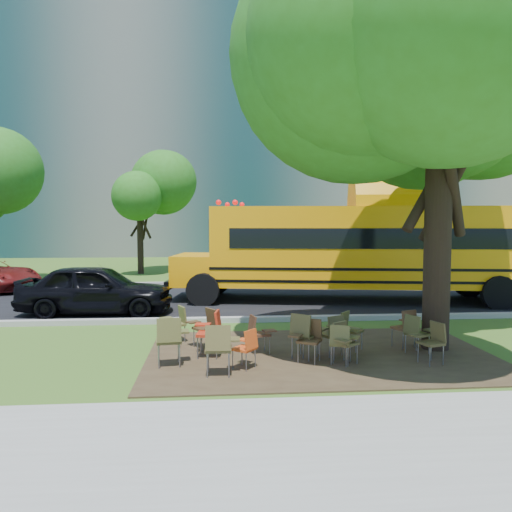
{
  "coord_description": "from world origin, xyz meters",
  "views": [
    {
      "loc": [
        -1.15,
        -10.43,
        2.75
      ],
      "look_at": [
        0.09,
        4.31,
        1.71
      ],
      "focal_mm": 35.0,
      "sensor_mm": 36.0,
      "label": 1
    }
  ],
  "objects": [
    {
      "name": "chair_1",
      "position": [
        -1.06,
        -1.8,
        0.59
      ],
      "size": [
        0.64,
        0.56,
        0.96
      ],
      "rotation": [
        0.0,
        0.0,
        -0.04
      ],
      "color": "brown",
      "rests_on": "ground"
    },
    {
      "name": "bg_tree_3",
      "position": [
        8.0,
        14.0,
        5.03
      ],
      "size": [
        5.6,
        5.6,
        7.84
      ],
      "color": "black",
      "rests_on": "ground"
    },
    {
      "name": "chair_9",
      "position": [
        -1.34,
        0.24,
        0.53
      ],
      "size": [
        0.72,
        0.58,
        0.87
      ],
      "rotation": [
        0.0,
        0.0,
        2.12
      ],
      "color": "#412A17",
      "rests_on": "ground"
    },
    {
      "name": "building_right",
      "position": [
        24.0,
        38.0,
        12.5
      ],
      "size": [
        30.0,
        16.0,
        25.0
      ],
      "primitive_type": "cube",
      "color": "slate",
      "rests_on": "ground"
    },
    {
      "name": "kerb_near",
      "position": [
        0.0,
        3.0,
        0.07
      ],
      "size": [
        80.0,
        0.25,
        0.14
      ],
      "primitive_type": "cube",
      "color": "gray",
      "rests_on": "ground"
    },
    {
      "name": "black_car",
      "position": [
        -4.61,
        4.45,
        0.75
      ],
      "size": [
        4.49,
        1.97,
        1.5
      ],
      "primitive_type": "imported",
      "rotation": [
        0.0,
        0.0,
        1.53
      ],
      "color": "black",
      "rests_on": "ground"
    },
    {
      "name": "bg_tree_2",
      "position": [
        -5.0,
        16.0,
        4.21
      ],
      "size": [
        4.8,
        4.8,
        6.62
      ],
      "color": "black",
      "rests_on": "ground"
    },
    {
      "name": "dirt_patch",
      "position": [
        1.0,
        -0.5,
        0.01
      ],
      "size": [
        7.0,
        4.5,
        0.03
      ],
      "primitive_type": "cube",
      "color": "#382819",
      "rests_on": "ground"
    },
    {
      "name": "chair_10",
      "position": [
        -0.26,
        -0.36,
        0.5
      ],
      "size": [
        0.58,
        0.55,
        0.81
      ],
      "rotation": [
        0.0,
        0.0,
        -1.35
      ],
      "color": "#442718",
      "rests_on": "ground"
    },
    {
      "name": "sidewalk",
      "position": [
        0.0,
        -5.0,
        0.02
      ],
      "size": [
        60.0,
        4.0,
        0.04
      ],
      "primitive_type": "cube",
      "color": "gray",
      "rests_on": "ground"
    },
    {
      "name": "chair_7",
      "position": [
        2.97,
        -0.7,
        0.52
      ],
      "size": [
        0.67,
        0.57,
        0.84
      ],
      "rotation": [
        0.0,
        0.0,
        -1.11
      ],
      "color": "#45421E",
      "rests_on": "ground"
    },
    {
      "name": "chair_12",
      "position": [
        1.68,
        -0.24,
        0.51
      ],
      "size": [
        0.56,
        0.71,
        0.83
      ],
      "rotation": [
        0.0,
        0.0,
        4.03
      ],
      "color": "#4C4921",
      "rests_on": "ground"
    },
    {
      "name": "asphalt_road",
      "position": [
        0.0,
        7.0,
        0.02
      ],
      "size": [
        80.0,
        8.0,
        0.04
      ],
      "primitive_type": "cube",
      "color": "black",
      "rests_on": "ground"
    },
    {
      "name": "chair_6",
      "position": [
        3.0,
        -1.35,
        0.51
      ],
      "size": [
        0.62,
        0.56,
        0.82
      ],
      "rotation": [
        0.0,
        0.0,
        1.88
      ],
      "color": "#4A3F20",
      "rests_on": "ground"
    },
    {
      "name": "chair_4",
      "position": [
        1.26,
        -1.29,
        0.5
      ],
      "size": [
        0.65,
        0.51,
        0.8
      ],
      "rotation": [
        0.0,
        0.0,
        -0.41
      ],
      "color": "brown",
      "rests_on": "ground"
    },
    {
      "name": "kerb_far",
      "position": [
        0.0,
        11.1,
        0.07
      ],
      "size": [
        80.0,
        0.25,
        0.14
      ],
      "primitive_type": "cube",
      "color": "gray",
      "rests_on": "ground"
    },
    {
      "name": "chair_0",
      "position": [
        -1.98,
        -1.13,
        0.6
      ],
      "size": [
        0.65,
        0.64,
        0.97
      ],
      "rotation": [
        0.0,
        0.0,
        0.13
      ],
      "color": "#4C4921",
      "rests_on": "ground"
    },
    {
      "name": "chair_15",
      "position": [
        -2.0,
        0.81,
        0.51
      ],
      "size": [
        0.66,
        0.57,
        0.83
      ],
      "rotation": [
        0.0,
        0.0,
        1.99
      ],
      "color": "brown",
      "rests_on": "ground"
    },
    {
      "name": "school_bus",
      "position": [
        4.62,
        5.99,
        1.87
      ],
      "size": [
        13.46,
        4.84,
        3.23
      ],
      "rotation": [
        0.0,
        0.0,
        -0.16
      ],
      "color": "orange",
      "rests_on": "ground"
    },
    {
      "name": "chair_5",
      "position": [
        1.28,
        -1.22,
        0.51
      ],
      "size": [
        0.55,
        0.69,
        0.82
      ],
      "rotation": [
        0.0,
        0.0,
        3.75
      ],
      "color": "brown",
      "rests_on": "ground"
    },
    {
      "name": "building_main",
      "position": [
        -8.0,
        36.0,
        11.0
      ],
      "size": [
        38.0,
        16.0,
        22.0
      ],
      "primitive_type": "cube",
      "color": "slate",
      "rests_on": "ground"
    },
    {
      "name": "chair_2",
      "position": [
        -0.56,
        -1.4,
        0.48
      ],
      "size": [
        0.52,
        0.66,
        0.77
      ],
      "rotation": [
        0.0,
        0.0,
        0.91
      ],
      "color": "#CF4716",
      "rests_on": "ground"
    },
    {
      "name": "chair_3",
      "position": [
        0.67,
        -1.02,
        0.52
      ],
      "size": [
        0.71,
        0.56,
        0.85
      ],
      "rotation": [
        0.0,
        0.0,
        2.66
      ],
      "color": "#4F351C",
      "rests_on": "ground"
    },
    {
      "name": "chair_8",
      "position": [
        -1.21,
        -0.53,
        0.6
      ],
      "size": [
        0.57,
        0.69,
        0.96
      ],
      "rotation": [
        0.0,
        0.0,
        1.43
      ],
      "color": "#A82711",
      "rests_on": "ground"
    },
    {
      "name": "ground",
      "position": [
        0.0,
        0.0,
        0.0
      ],
      "size": [
        160.0,
        160.0,
        0.0
      ],
      "primitive_type": "plane",
      "color": "#365B1C",
      "rests_on": "ground"
    },
    {
      "name": "chair_14",
      "position": [
        0.62,
        -0.84,
        0.58
      ],
      "size": [
        0.8,
        0.63,
        0.94
      ],
      "rotation": [
        0.0,
        0.0,
        5.63
      ],
      "color": "#49421F",
      "rests_on": "ground"
    },
    {
      "name": "chair_11",
      "position": [
        1.25,
        -0.62,
        0.53
      ],
      "size": [
        0.58,
        0.69,
        0.86
      ],
      "rotation": [
        0.0,
        0.0,
        0.48
      ],
      "color": "#413B1C",
      "rests_on": "ground"
    },
    {
      "name": "chair_13",
      "position": [
        2.97,
        -0.11,
        0.53
      ],
      "size": [
        0.58,
        0.67,
        0.85
      ],
      "rotation": [
        0.0,
        0.0,
        0.41
      ],
      "color": "#4F321C",
      "rests_on": "ground"
    },
    {
      "name": "main_tree",
      "position": [
        3.55,
        -0.27,
        5.6
      ],
      "size": [
        7.2,
        7.2,
        9.21
      ],
      "color": "black",
      "rests_on": "ground"
    }
  ]
}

